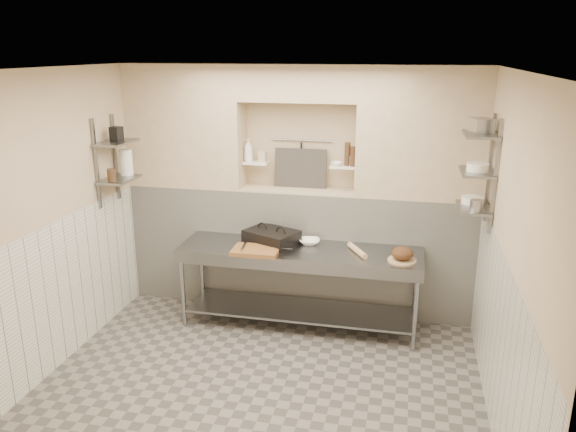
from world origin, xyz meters
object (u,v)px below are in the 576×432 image
(panini_press, at_px, (272,237))
(cutting_board, at_px, (256,251))
(rolling_pin, at_px, (357,250))
(bread_loaf, at_px, (402,253))
(bottle_soap, at_px, (248,150))
(mixing_bowl, at_px, (310,242))
(jug_left, at_px, (126,162))
(prep_table, at_px, (299,272))
(bowl_alcove, at_px, (337,164))

(panini_press, xyz_separation_m, cutting_board, (-0.09, -0.32, -0.05))
(rolling_pin, height_order, bread_loaf, bread_loaf)
(panini_press, height_order, bottle_soap, bottle_soap)
(panini_press, relative_size, mixing_bowl, 2.92)
(bread_loaf, relative_size, jug_left, 0.78)
(bottle_soap, bearing_deg, prep_table, -38.73)
(mixing_bowl, bearing_deg, panini_press, -171.14)
(bread_loaf, bearing_deg, mixing_bowl, 163.05)
(prep_table, height_order, mixing_bowl, mixing_bowl)
(mixing_bowl, distance_m, bowl_alcove, 0.92)
(cutting_board, distance_m, jug_left, 1.76)
(cutting_board, bearing_deg, prep_table, 24.35)
(mixing_bowl, bearing_deg, bottle_soap, 154.09)
(panini_press, relative_size, bottle_soap, 2.51)
(prep_table, relative_size, panini_press, 3.98)
(mixing_bowl, height_order, bowl_alcove, bowl_alcove)
(bottle_soap, xyz_separation_m, jug_left, (-1.25, -0.53, -0.09))
(cutting_board, distance_m, bowl_alcove, 1.33)
(bowl_alcove, bearing_deg, jug_left, -167.13)
(bread_loaf, distance_m, jug_left, 3.15)
(rolling_pin, relative_size, bowl_alcove, 3.13)
(cutting_board, relative_size, mixing_bowl, 2.17)
(prep_table, relative_size, bread_loaf, 11.84)
(bread_loaf, height_order, bottle_soap, bottle_soap)
(bread_loaf, bearing_deg, prep_table, 173.83)
(prep_table, bearing_deg, bowl_alcove, 61.67)
(rolling_pin, height_order, bowl_alcove, bowl_alcove)
(mixing_bowl, bearing_deg, bowl_alcove, 58.65)
(bread_loaf, height_order, bowl_alcove, bowl_alcove)
(bowl_alcove, bearing_deg, bottle_soap, 179.54)
(bread_loaf, relative_size, bottle_soap, 0.84)
(rolling_pin, xyz_separation_m, bottle_soap, (-1.33, 0.56, 0.91))
(cutting_board, bearing_deg, bottle_soap, 110.43)
(bowl_alcove, bearing_deg, panini_press, -145.58)
(rolling_pin, bearing_deg, jug_left, 179.36)
(bread_loaf, bearing_deg, bottle_soap, 158.96)
(prep_table, bearing_deg, bottle_soap, 141.27)
(bread_loaf, height_order, jug_left, jug_left)
(cutting_board, xyz_separation_m, bread_loaf, (1.51, 0.08, 0.06))
(panini_press, xyz_separation_m, mixing_bowl, (0.41, 0.06, -0.05))
(bowl_alcove, height_order, jug_left, jug_left)
(cutting_board, xyz_separation_m, jug_left, (-1.54, 0.24, 0.83))
(prep_table, height_order, jug_left, jug_left)
(bread_loaf, xyz_separation_m, bottle_soap, (-1.79, 0.69, 0.86))
(panini_press, height_order, cutting_board, panini_press)
(bread_loaf, xyz_separation_m, jug_left, (-3.04, 0.16, 0.77))
(bowl_alcove, bearing_deg, bread_loaf, -41.36)
(cutting_board, height_order, bowl_alcove, bowl_alcove)
(mixing_bowl, relative_size, rolling_pin, 0.57)
(prep_table, distance_m, panini_press, 0.49)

